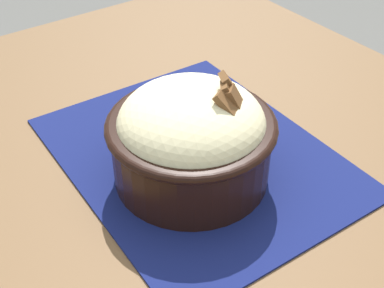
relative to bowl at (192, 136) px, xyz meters
name	(u,v)px	position (x,y,z in m)	size (l,w,h in m)	color
table	(213,207)	(0.00, -0.03, -0.14)	(1.03, 0.83, 0.71)	brown
placemat	(196,155)	(0.03, -0.03, -0.06)	(0.39, 0.31, 0.00)	#11194C
bowl	(192,136)	(0.00, 0.00, 0.00)	(0.20, 0.20, 0.14)	black
fork	(160,136)	(0.09, -0.01, -0.06)	(0.04, 0.13, 0.00)	#B9B9B9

